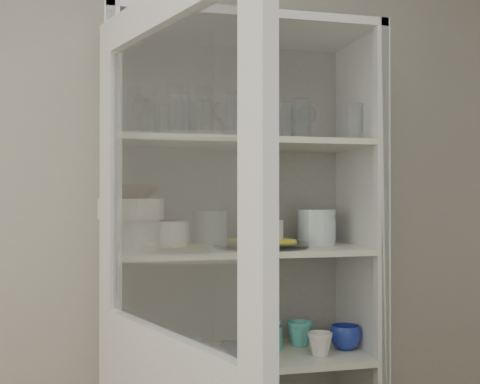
{
  "coord_description": "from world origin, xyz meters",
  "views": [
    {
      "loc": [
        -0.34,
        -0.93,
        1.45
      ],
      "look_at": [
        0.2,
        1.27,
        1.47
      ],
      "focal_mm": 45.0,
      "sensor_mm": 36.0,
      "label": 1
    }
  ],
  "objects": [
    {
      "name": "teal_jar",
      "position": [
        0.34,
        1.32,
        0.91
      ],
      "size": [
        0.09,
        0.09,
        0.1
      ],
      "color": "teal",
      "rests_on": "shelf_mugs"
    },
    {
      "name": "tumbler_11",
      "position": [
        0.33,
        1.26,
        1.72
      ],
      "size": [
        0.08,
        0.08,
        0.12
      ],
      "primitive_type": "cylinder",
      "rotation": [
        0.0,
        0.0,
        -0.33
      ],
      "color": "silver",
      "rests_on": "shelf_glass"
    },
    {
      "name": "goblet_1",
      "position": [
        0.14,
        1.34,
        1.75
      ],
      "size": [
        0.08,
        0.08,
        0.17
      ],
      "primitive_type": null,
      "color": "silver",
      "rests_on": "shelf_glass"
    },
    {
      "name": "wall_back",
      "position": [
        0.0,
        1.5,
        1.3
      ],
      "size": [
        3.6,
        0.02,
        2.6
      ],
      "primitive_type": "cube",
      "color": "#A8A29C",
      "rests_on": "ground"
    },
    {
      "name": "tumbler_12",
      "position": [
        0.27,
        1.15,
        1.74
      ],
      "size": [
        0.08,
        0.08,
        0.16
      ],
      "primitive_type": "cylinder",
      "color": "silver",
      "rests_on": "shelf_glass"
    },
    {
      "name": "mug_white",
      "position": [
        0.48,
        1.17,
        0.9
      ],
      "size": [
        0.11,
        0.11,
        0.09
      ],
      "primitive_type": "imported",
      "rotation": [
        0.0,
        0.0,
        0.21
      ],
      "color": "silver",
      "rests_on": "shelf_mugs"
    },
    {
      "name": "plate_stack_front",
      "position": [
        -0.21,
        1.21,
        1.32
      ],
      "size": [
        0.21,
        0.21,
        0.11
      ],
      "primitive_type": "cylinder",
      "color": "silver",
      "rests_on": "shelf_plates"
    },
    {
      "name": "plate_stack_back",
      "position": [
        -0.1,
        1.4,
        1.31
      ],
      "size": [
        0.23,
        0.23,
        0.1
      ],
      "primitive_type": "cylinder",
      "color": "silver",
      "rests_on": "shelf_plates"
    },
    {
      "name": "tumbler_5",
      "position": [
        0.32,
        1.11,
        1.73
      ],
      "size": [
        0.07,
        0.07,
        0.13
      ],
      "primitive_type": "cylinder",
      "rotation": [
        0.0,
        0.0,
        -0.06
      ],
      "color": "silver",
      "rests_on": "shelf_glass"
    },
    {
      "name": "terracotta_bowl",
      "position": [
        -0.21,
        1.21,
        1.47
      ],
      "size": [
        0.21,
        0.21,
        0.05
      ],
      "primitive_type": "imported",
      "rotation": [
        0.0,
        0.0,
        -0.07
      ],
      "color": "#402311",
      "rests_on": "cream_bowl"
    },
    {
      "name": "mug_blue",
      "position": [
        0.61,
        1.24,
        0.91
      ],
      "size": [
        0.16,
        0.16,
        0.09
      ],
      "primitive_type": "imported",
      "rotation": [
        0.0,
        0.0,
        0.41
      ],
      "color": "navy",
      "rests_on": "shelf_mugs"
    },
    {
      "name": "grey_bowl_stack",
      "position": [
        0.52,
        1.31,
        1.33
      ],
      "size": [
        0.15,
        0.15,
        0.14
      ],
      "primitive_type": "cylinder",
      "color": "silver",
      "rests_on": "shelf_plates"
    },
    {
      "name": "glass_platter",
      "position": [
        0.27,
        1.24,
        1.27
      ],
      "size": [
        0.46,
        0.46,
        0.02
      ],
      "primitive_type": "cylinder",
      "rotation": [
        0.0,
        0.0,
        -0.39
      ],
      "color": "silver",
      "rests_on": "shelf_plates"
    },
    {
      "name": "goblet_3",
      "position": [
        0.51,
        1.38,
        1.75
      ],
      "size": [
        0.08,
        0.08,
        0.18
      ],
      "primitive_type": null,
      "color": "silver",
      "rests_on": "shelf_glass"
    },
    {
      "name": "tumbler_13",
      "position": [
        -0.02,
        1.24,
        1.73
      ],
      "size": [
        0.07,
        0.07,
        0.14
      ],
      "primitive_type": "cylinder",
      "color": "silver",
      "rests_on": "shelf_glass"
    },
    {
      "name": "measuring_cups",
      "position": [
        -0.14,
        1.21,
        0.88
      ],
      "size": [
        0.09,
        0.09,
        0.04
      ],
      "primitive_type": "cylinder",
      "color": "#B2B2B2",
      "rests_on": "shelf_mugs"
    },
    {
      "name": "yellow_trivet",
      "position": [
        0.27,
        1.24,
        1.29
      ],
      "size": [
        0.23,
        0.23,
        0.01
      ],
      "primitive_type": "cube",
      "rotation": [
        0.0,
        0.0,
        0.23
      ],
      "color": "yellow",
      "rests_on": "glass_platter"
    },
    {
      "name": "tumbler_8",
      "position": [
        -0.13,
        1.27,
        1.73
      ],
      "size": [
        0.09,
        0.09,
        0.14
      ],
      "primitive_type": "cylinder",
      "rotation": [
        0.0,
        0.0,
        -0.38
      ],
      "color": "silver",
      "rests_on": "shelf_glass"
    },
    {
      "name": "cream_bowl",
      "position": [
        -0.21,
        1.21,
        1.41
      ],
      "size": [
        0.26,
        0.26,
        0.07
      ],
      "primitive_type": "cylinder",
      "rotation": [
        0.0,
        0.0,
        0.15
      ],
      "color": "silver",
      "rests_on": "plate_stack_front"
    },
    {
      "name": "tumbler_0",
      "position": [
        -0.05,
        1.12,
        1.73
      ],
      "size": [
        0.09,
        0.09,
        0.15
      ],
      "primitive_type": "cylinder",
      "rotation": [
        0.0,
        0.0,
        0.37
      ],
      "color": "silver",
      "rests_on": "shelf_glass"
    },
    {
      "name": "goblet_2",
      "position": [
        0.31,
        1.38,
        1.74
      ],
      "size": [
        0.07,
        0.07,
        0.16
      ],
      "primitive_type": null,
      "color": "silver",
      "rests_on": "shelf_glass"
    },
    {
      "name": "white_canister",
      "position": [
        -0.19,
        1.33,
        0.92
      ],
      "size": [
        0.13,
        0.13,
        0.12
      ],
      "primitive_type": "cylinder",
      "rotation": [
        0.0,
        0.0,
        -0.28
      ],
      "color": "silver",
      "rests_on": "shelf_mugs"
    },
    {
      "name": "tumbler_3",
      "position": [
        0.14,
        1.12,
        1.74
      ],
      "size": [
        0.1,
        0.1,
        0.15
      ],
      "primitive_type": "cylinder",
      "rotation": [
        0.0,
        0.0,
        -0.32
      ],
      "color": "silver",
      "rests_on": "shelf_glass"
    },
    {
      "name": "tumbler_1",
      "position": [
        -0.03,
        1.12,
        1.73
      ],
      "size": [
        0.08,
        0.08,
        0.14
      ],
      "primitive_type": "cylinder",
      "rotation": [
        0.0,
        0.0,
        -0.09
      ],
      "color": "silver",
      "rests_on": "shelf_glass"
    },
    {
      "name": "pantry_cabinet",
      "position": [
        0.2,
        1.34,
        0.94
      ],
      "size": [
        1.0,
        0.45,
        2.1
      ],
      "color": "#BAB9AF",
      "rests_on": "floor"
    },
    {
      "name": "mug_teal",
      "position": [
        0.46,
        1.33,
        0.91
      ],
      "size": [
        0.13,
        0.13,
        0.1
      ],
      "primitive_type": "imported",
      "rotation": [
        0.0,
        0.0,
        -0.26
      ],
      "color": "teal",
      "rests_on": "shelf_mugs"
    },
    {
      "name": "tumbler_7",
      "position": [
        -0.09,
        1.28,
        1.72
      ],
      "size": [
        0.08,
        0.08,
        0.13
      ],
      "primitive_type": "cylinder",
      "rotation": [
        0.0,
        0.0,
        0.4
      ],
      "color": "silver",
      "rests_on": "shelf_glass"
    },
    {
      "name": "white_ramekin",
      "position": [
        0.27,
        1.24,
        1.33
      ],
      "size": [
        0.2,
        0.2,
        0.07
      ],
      "primitive_type": "cylinder",
      "rotation": [
        0.0,
        0.0,
        -0.23
      ],
      "color": "silver",
      "rests_on": "yellow_trivet"
    },
    {
      "name": "tumbler_10",
      "position": [
        0.06,
        1.25,
        1.73
      ],
      "size": [
        0.08,
        0.08,
        0.15
      ],
      "primitive_type": "cylinder",
      "rotation": [
        0.0,
        0.0,
        -0.13
      ],
      "color": "silver",
      "rests_on": "shelf_glass"
    },
    {
      "name": "tumbler_6",
      "position": [
        0.61,
        1.15,
        1.73
      ],
      "size": [
        0.07,
        0.07,
        0.14
      ],
      "primitive_type": "cylinder",
      "rotation": [
        0.0,
        0.0,
        0.05
      ],
      "color": "silver",
      "rests_on": "shelf_glass"
    },
    {
      "name": "tumbler_9",
      "position": [
        0.18,
        1.27,
        1.73
      ],
      "size": [
        0.09,
        0.09,
        0.14
      ],
      "primitive_type": "cylinder",
      "rotation": [
        0.0,
        0.0,
        -0.3
      ],
      "color": "silver",
      "rests_on": "shelf_glass"
    },
    {
      "name": "tumbler_2",
      "position": [
        0.21,
        1.11,
        1.74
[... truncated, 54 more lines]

